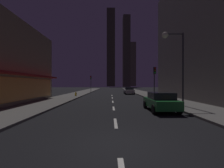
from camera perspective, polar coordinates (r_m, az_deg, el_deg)
name	(u,v)px	position (r m, az deg, el deg)	size (l,w,h in m)	color
ground_plane	(112,93)	(37.49, -0.14, -3.28)	(78.00, 136.00, 0.10)	black
sidewalk_right	(142,93)	(38.19, 10.44, -3.04)	(4.00, 76.00, 0.15)	#605E59
sidewalk_left	(81,93)	(38.09, -10.74, -3.05)	(4.00, 76.00, 0.15)	#605E59
lane_marking_center	(113,105)	(16.57, 0.40, -7.23)	(0.16, 28.20, 0.01)	silver
building_apartment_right	(221,33)	(26.92, 34.02, 14.73)	(11.00, 20.00, 17.87)	slate
skyscraper_distant_tall	(111,48)	(145.56, -0.40, 12.58)	(7.12, 6.56, 67.71)	#423F31
skyscraper_distant_mid	(126,52)	(123.99, 5.08, 11.27)	(5.21, 7.73, 52.74)	#484536
skyscraper_distant_short	(133,64)	(163.21, 7.24, 6.87)	(6.08, 6.13, 43.33)	#5D5846
car_parked_near	(161,101)	(13.12, 16.71, -5.89)	(1.98, 4.24, 1.45)	#1E722D
car_parked_far	(129,91)	(33.92, 6.01, -2.29)	(1.98, 4.24, 1.45)	silver
fire_hydrant_far_left	(76,94)	(27.01, -12.60, -3.48)	(0.42, 0.30, 0.65)	gold
traffic_light_near_right	(155,76)	(21.93, 14.73, 2.88)	(0.32, 0.48, 4.20)	#2D2D2D
traffic_light_far_left	(91,80)	(43.61, -7.44, 1.43)	(0.32, 0.48, 4.20)	#2D2D2D
street_lamp_right	(174,51)	(15.74, 20.90, 10.90)	(1.96, 0.56, 6.58)	#38383D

